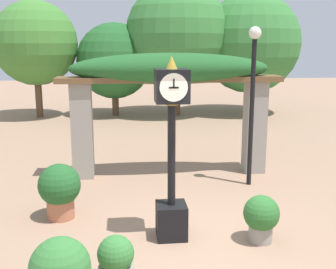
% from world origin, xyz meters
% --- Properties ---
extents(ground_plane, '(60.00, 60.00, 0.00)m').
position_xyz_m(ground_plane, '(0.00, 0.00, 0.00)').
color(ground_plane, '#9E7A60').
extents(pedestal_clock, '(0.49, 0.54, 2.85)m').
position_xyz_m(pedestal_clock, '(-0.35, 0.16, 1.39)').
color(pedestal_clock, black).
rests_on(pedestal_clock, ground).
extents(pergola, '(5.07, 1.06, 2.82)m').
position_xyz_m(pergola, '(0.00, 3.45, 2.17)').
color(pergola, gray).
rests_on(pergola, ground).
extents(potted_plant_near_right, '(0.56, 0.56, 0.74)m').
position_xyz_m(potted_plant_near_right, '(1.01, -0.13, 0.41)').
color(potted_plant_near_right, gray).
rests_on(potted_plant_near_right, ground).
extents(potted_plant_far_left, '(0.74, 0.74, 0.98)m').
position_xyz_m(potted_plant_far_left, '(-2.21, 1.12, 0.54)').
color(potted_plant_far_left, '#B26B4C').
rests_on(potted_plant_far_left, ground).
extents(potted_plant_far_right, '(0.47, 0.47, 0.67)m').
position_xyz_m(potted_plant_far_right, '(-1.21, -1.12, 0.33)').
color(potted_plant_far_right, gray).
rests_on(potted_plant_far_right, ground).
extents(lamp_post, '(0.26, 0.26, 3.36)m').
position_xyz_m(lamp_post, '(1.63, 2.53, 2.15)').
color(lamp_post, black).
rests_on(lamp_post, ground).
extents(tree_line, '(12.75, 4.39, 5.53)m').
position_xyz_m(tree_line, '(0.94, 11.83, 3.05)').
color(tree_line, brown).
rests_on(tree_line, ground).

